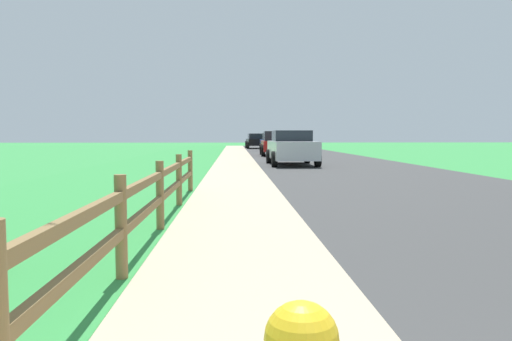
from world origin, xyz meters
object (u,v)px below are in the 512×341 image
at_px(parked_suv_silver, 292,148).
at_px(parked_car_black, 257,141).
at_px(parked_car_red, 277,144).
at_px(parked_car_blue, 273,142).

relative_size(parked_suv_silver, parked_car_black, 0.91).
bearing_deg(parked_suv_silver, parked_car_black, 90.62).
distance_m(parked_car_red, parked_car_black, 16.56).
height_order(parked_suv_silver, parked_car_blue, parked_suv_silver).
distance_m(parked_car_blue, parked_car_black, 7.93).
relative_size(parked_car_red, parked_car_black, 1.00).
height_order(parked_car_blue, parked_car_black, parked_car_blue).
distance_m(parked_suv_silver, parked_car_blue, 18.66).
height_order(parked_car_red, parked_car_blue, parked_car_red).
relative_size(parked_suv_silver, parked_car_blue, 0.94).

